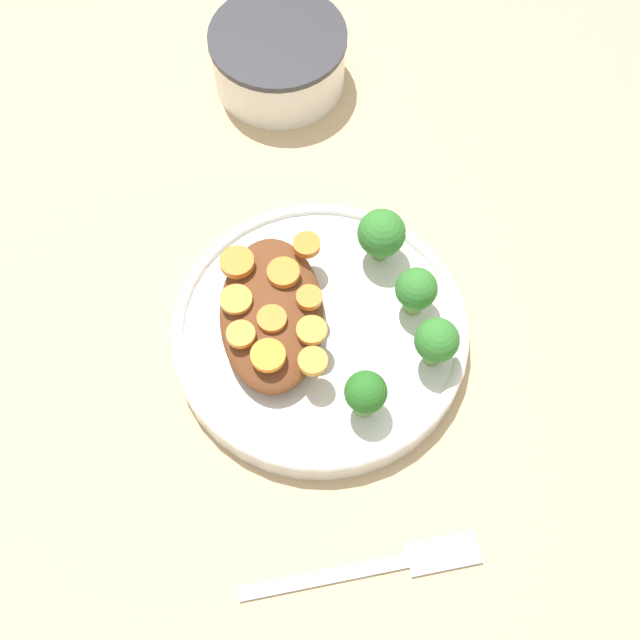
{
  "coord_description": "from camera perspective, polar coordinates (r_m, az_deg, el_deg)",
  "views": [
    {
      "loc": [
        0.32,
        -0.02,
        0.66
      ],
      "look_at": [
        0.0,
        0.0,
        0.04
      ],
      "focal_mm": 50.0,
      "sensor_mm": 36.0,
      "label": 1
    }
  ],
  "objects": [
    {
      "name": "broccoli_floret_3",
      "position": [
        0.72,
        3.95,
        5.52
      ],
      "size": [
        0.04,
        0.04,
        0.05
      ],
      "color": "#759E51",
      "rests_on": "plate"
    },
    {
      "name": "carrot_slice_4",
      "position": [
        0.7,
        -5.34,
        3.7
      ],
      "size": [
        0.03,
        0.03,
        0.01
      ],
      "primitive_type": "cylinder",
      "color": "orange",
      "rests_on": "stew_mound"
    },
    {
      "name": "carrot_slice_1",
      "position": [
        0.68,
        -3.1,
        0.09
      ],
      "size": [
        0.02,
        0.02,
        0.0
      ],
      "primitive_type": "cylinder",
      "color": "orange",
      "rests_on": "stew_mound"
    },
    {
      "name": "carrot_slice_3",
      "position": [
        0.67,
        -0.53,
        -0.65
      ],
      "size": [
        0.02,
        0.02,
        0.0
      ],
      "primitive_type": "cylinder",
      "color": "orange",
      "rests_on": "stew_mound"
    },
    {
      "name": "broccoli_floret_0",
      "position": [
        0.67,
        7.47,
        -1.36
      ],
      "size": [
        0.03,
        0.03,
        0.05
      ],
      "color": "#759E51",
      "rests_on": "plate"
    },
    {
      "name": "fork",
      "position": [
        0.67,
        4.17,
        -15.38
      ],
      "size": [
        0.04,
        0.18,
        0.01
      ],
      "rotation": [
        0.0,
        0.0,
        8.0
      ],
      "color": "silver",
      "rests_on": "ground_plane"
    },
    {
      "name": "carrot_slice_2",
      "position": [
        0.66,
        -3.35,
        -2.28
      ],
      "size": [
        0.03,
        0.03,
        0.01
      ],
      "primitive_type": "cylinder",
      "color": "orange",
      "rests_on": "stew_mound"
    },
    {
      "name": "carrot_slice_6",
      "position": [
        0.68,
        -0.7,
        1.45
      ],
      "size": [
        0.02,
        0.02,
        0.01
      ],
      "primitive_type": "cylinder",
      "color": "orange",
      "rests_on": "stew_mound"
    },
    {
      "name": "carrot_slice_9",
      "position": [
        0.69,
        -5.4,
        1.32
      ],
      "size": [
        0.03,
        0.03,
        0.0
      ],
      "primitive_type": "cylinder",
      "color": "orange",
      "rests_on": "stew_mound"
    },
    {
      "name": "carrot_slice_0",
      "position": [
        0.69,
        -2.36,
        3.05
      ],
      "size": [
        0.03,
        0.03,
        0.01
      ],
      "primitive_type": "cylinder",
      "color": "orange",
      "rests_on": "stew_mound"
    },
    {
      "name": "carrot_slice_7",
      "position": [
        0.71,
        -0.86,
        4.84
      ],
      "size": [
        0.02,
        0.02,
        0.01
      ],
      "primitive_type": "cylinder",
      "color": "orange",
      "rests_on": "stew_mound"
    },
    {
      "name": "dip_bowl",
      "position": [
        0.86,
        -2.67,
        16.58
      ],
      "size": [
        0.13,
        0.13,
        0.06
      ],
      "color": "white",
      "rests_on": "ground_plane"
    },
    {
      "name": "broccoli_floret_2",
      "position": [
        0.65,
        2.94,
        -4.72
      ],
      "size": [
        0.03,
        0.03,
        0.05
      ],
      "color": "#759E51",
      "rests_on": "plate"
    },
    {
      "name": "broccoli_floret_1",
      "position": [
        0.7,
        6.17,
        1.91
      ],
      "size": [
        0.03,
        0.03,
        0.05
      ],
      "color": "#759E51",
      "rests_on": "plate"
    },
    {
      "name": "ground_plane",
      "position": [
        0.73,
        0.0,
        -1.3
      ],
      "size": [
        4.0,
        4.0,
        0.0
      ],
      "primitive_type": "plane",
      "color": "tan"
    },
    {
      "name": "carrot_slice_5",
      "position": [
        0.66,
        -0.47,
        -2.65
      ],
      "size": [
        0.02,
        0.02,
        0.01
      ],
      "primitive_type": "cylinder",
      "color": "orange",
      "rests_on": "stew_mound"
    },
    {
      "name": "plate",
      "position": [
        0.72,
        0.0,
        -0.8
      ],
      "size": [
        0.24,
        0.24,
        0.03
      ],
      "color": "silver",
      "rests_on": "ground_plane"
    },
    {
      "name": "carrot_slice_8",
      "position": [
        0.67,
        -5.09,
        -0.92
      ],
      "size": [
        0.02,
        0.02,
        0.01
      ],
      "primitive_type": "cylinder",
      "color": "orange",
      "rests_on": "stew_mound"
    },
    {
      "name": "stew_mound",
      "position": [
        0.7,
        -3.11,
        0.4
      ],
      "size": [
        0.14,
        0.08,
        0.03
      ],
      "primitive_type": "ellipsoid",
      "color": "brown",
      "rests_on": "plate"
    }
  ]
}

